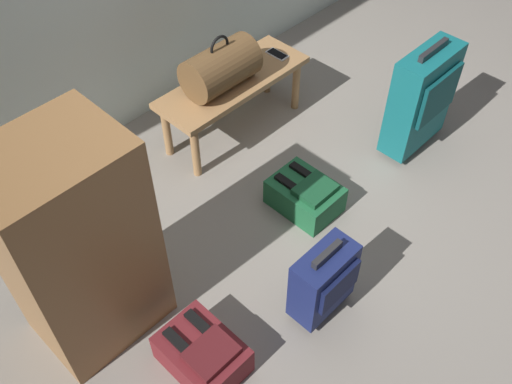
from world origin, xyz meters
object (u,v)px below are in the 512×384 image
object	(u,v)px
side_cabinet	(78,248)
backpack_green	(305,195)
backpack_maroon	(203,354)
duffel_bag_brown	(221,68)
suitcase_small_navy	(324,281)
bench	(233,87)
cell_phone	(277,54)
suitcase_upright_teal	(421,99)

from	to	relation	value
side_cabinet	backpack_green	bearing A→B (deg)	-11.04
backpack_green	backpack_maroon	bearing A→B (deg)	-164.13
duffel_bag_brown	backpack_maroon	xyz separation A→B (m)	(-1.14, -1.06, -0.43)
suitcase_small_navy	bench	bearing A→B (deg)	62.83
cell_phone	backpack_green	xyz separation A→B (m)	(-0.56, -0.75, -0.31)
bench	suitcase_small_navy	xyz separation A→B (m)	(-0.64, -1.25, -0.10)
bench	side_cabinet	distance (m)	1.52
duffel_bag_brown	cell_phone	distance (m)	0.48
suitcase_upright_teal	backpack_green	bearing A→B (deg)	170.80
bench	cell_phone	bearing A→B (deg)	-2.60
backpack_green	duffel_bag_brown	bearing A→B (deg)	82.75
cell_phone	side_cabinet	xyz separation A→B (m)	(-1.78, -0.51, 0.15)
bench	backpack_maroon	bearing A→B (deg)	-139.39
duffel_bag_brown	suitcase_upright_teal	size ratio (longest dim) A/B	0.61
suitcase_upright_teal	side_cabinet	size ratio (longest dim) A/B	0.65
cell_phone	suitcase_upright_teal	world-z (taller)	suitcase_upright_teal
backpack_maroon	side_cabinet	distance (m)	0.72
backpack_green	side_cabinet	xyz separation A→B (m)	(-1.22, 0.24, 0.46)
duffel_bag_brown	suitcase_small_navy	world-z (taller)	duffel_bag_brown
backpack_green	backpack_maroon	distance (m)	1.09
suitcase_small_navy	backpack_green	xyz separation A→B (m)	(0.45, 0.49, -0.15)
backpack_green	backpack_maroon	size ratio (longest dim) A/B	1.00
suitcase_small_navy	side_cabinet	size ratio (longest dim) A/B	0.42
cell_phone	duffel_bag_brown	bearing A→B (deg)	177.93
backpack_maroon	cell_phone	bearing A→B (deg)	32.97
suitcase_small_navy	cell_phone	bearing A→B (deg)	50.60
cell_phone	backpack_green	world-z (taller)	cell_phone
cell_phone	suitcase_small_navy	size ratio (longest dim) A/B	0.31
side_cabinet	suitcase_upright_teal	bearing A→B (deg)	-10.29
bench	backpack_green	xyz separation A→B (m)	(-0.19, -0.76, -0.24)
cell_phone	suitcase_upright_teal	xyz separation A→B (m)	(0.29, -0.88, -0.03)
suitcase_small_navy	backpack_maroon	xyz separation A→B (m)	(-0.59, 0.19, -0.15)
duffel_bag_brown	suitcase_small_navy	size ratio (longest dim) A/B	0.96
bench	backpack_maroon	xyz separation A→B (m)	(-1.24, -1.06, -0.24)
suitcase_upright_teal	duffel_bag_brown	bearing A→B (deg)	129.99
bench	cell_phone	world-z (taller)	cell_phone
cell_phone	suitcase_upright_teal	bearing A→B (deg)	-71.88
cell_phone	backpack_green	size ratio (longest dim) A/B	0.38
suitcase_small_navy	backpack_green	distance (m)	0.68
cell_phone	suitcase_small_navy	xyz separation A→B (m)	(-1.01, -1.24, -0.16)
bench	duffel_bag_brown	bearing A→B (deg)	-180.00
duffel_bag_brown	suitcase_small_navy	distance (m)	1.40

